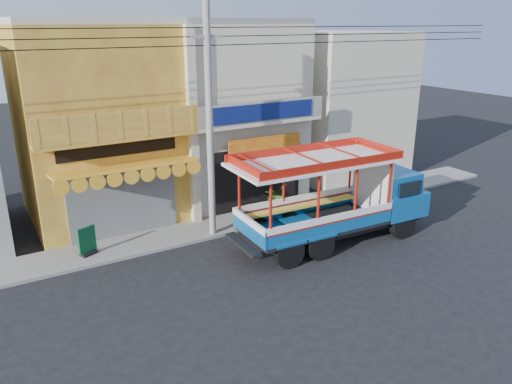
% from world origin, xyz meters
% --- Properties ---
extents(ground, '(90.00, 90.00, 0.00)m').
position_xyz_m(ground, '(0.00, 0.00, 0.00)').
color(ground, black).
rests_on(ground, ground).
extents(sidewalk, '(30.00, 2.00, 0.12)m').
position_xyz_m(sidewalk, '(0.00, 4.00, 0.06)').
color(sidewalk, slate).
rests_on(sidewalk, ground).
extents(shophouse_left, '(6.00, 7.50, 8.24)m').
position_xyz_m(shophouse_left, '(-4.00, 7.96, 4.11)').
color(shophouse_left, '#A56E24').
rests_on(shophouse_left, ground).
extents(shophouse_right, '(6.00, 6.75, 8.24)m').
position_xyz_m(shophouse_right, '(2.00, 7.96, 4.11)').
color(shophouse_right, beige).
rests_on(shophouse_right, ground).
extents(party_pilaster, '(0.35, 0.30, 8.00)m').
position_xyz_m(party_pilaster, '(-1.00, 4.85, 4.00)').
color(party_pilaster, beige).
rests_on(party_pilaster, ground).
extents(filler_building_right, '(6.00, 6.00, 7.60)m').
position_xyz_m(filler_building_right, '(9.00, 8.00, 3.80)').
color(filler_building_right, beige).
rests_on(filler_building_right, ground).
extents(utility_pole, '(28.00, 0.26, 9.00)m').
position_xyz_m(utility_pole, '(-0.85, 3.30, 5.03)').
color(utility_pole, gray).
rests_on(utility_pole, ground).
extents(songthaew_truck, '(7.95, 2.91, 3.66)m').
position_xyz_m(songthaew_truck, '(3.27, 0.44, 1.77)').
color(songthaew_truck, black).
rests_on(songthaew_truck, ground).
extents(green_sign, '(0.67, 0.52, 1.06)m').
position_xyz_m(green_sign, '(-5.71, 3.88, 0.57)').
color(green_sign, black).
rests_on(green_sign, sidewalk).
extents(potted_plant_a, '(1.19, 1.11, 1.09)m').
position_xyz_m(potted_plant_a, '(2.71, 4.49, 0.67)').
color(potted_plant_a, '#2B5718').
rests_on(potted_plant_a, sidewalk).
extents(potted_plant_b, '(0.51, 0.57, 0.87)m').
position_xyz_m(potted_plant_b, '(2.31, 3.49, 0.56)').
color(potted_plant_b, '#2B5718').
rests_on(potted_plant_b, sidewalk).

